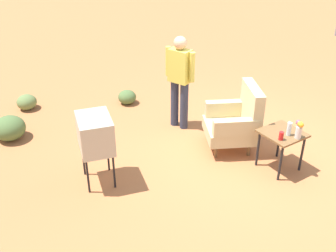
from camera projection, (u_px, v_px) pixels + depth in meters
ground_plane at (243, 152)px, 6.53m from camera, size 60.00×60.00×0.00m
armchair at (237, 120)px, 6.41m from camera, size 1.03×1.04×1.06m
side_table at (282, 138)px, 5.89m from camera, size 0.56×0.56×0.61m
tv_on_stand at (95, 134)px, 5.47m from camera, size 0.69×0.58×1.03m
person_standing at (180, 77)px, 6.81m from camera, size 0.54×0.33×1.64m
bottle_short_clear at (289, 129)px, 5.73m from camera, size 0.06×0.06×0.20m
soda_can_red at (281, 136)px, 5.64m from camera, size 0.07×0.07×0.12m
flower_vase at (299, 129)px, 5.63m from camera, size 0.15×0.10×0.27m
shrub_near at (9, 128)px, 6.78m from camera, size 0.53×0.53×0.41m
shrub_mid at (127, 97)px, 8.01m from camera, size 0.36×0.36×0.28m
shrub_far at (27, 102)px, 7.79m from camera, size 0.38×0.38×0.29m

